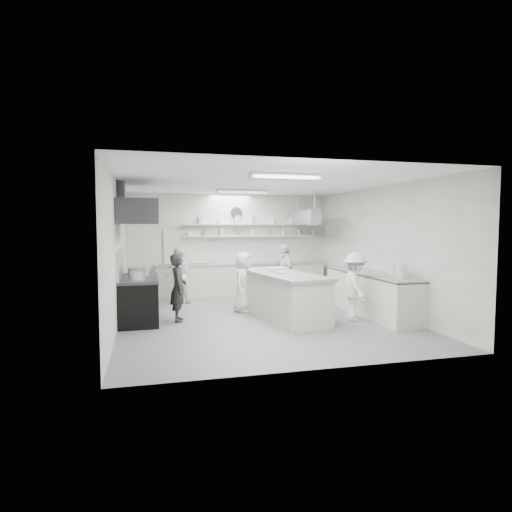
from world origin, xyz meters
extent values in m
cube|color=gray|center=(0.00, 0.00, -0.01)|extent=(6.00, 7.00, 0.02)
cube|color=white|center=(0.00, 0.00, 3.01)|extent=(6.00, 7.00, 0.02)
cube|color=silver|center=(0.00, 3.50, 1.50)|extent=(6.00, 0.04, 3.00)
cube|color=silver|center=(0.00, -3.50, 1.50)|extent=(6.00, 0.04, 3.00)
cube|color=silver|center=(-3.00, 0.00, 1.50)|extent=(0.04, 7.00, 3.00)
cube|color=silver|center=(3.00, 0.00, 1.50)|extent=(0.04, 7.00, 3.00)
cube|color=black|center=(-2.60, 0.40, 0.45)|extent=(0.80, 1.80, 0.90)
cube|color=#35353B|center=(-2.60, 0.40, 2.35)|extent=(0.85, 2.00, 0.50)
cube|color=beige|center=(0.30, 3.20, 0.46)|extent=(5.00, 0.60, 0.92)
cube|color=beige|center=(0.70, 3.37, 1.75)|extent=(4.20, 0.26, 0.04)
cube|color=beige|center=(0.70, 3.37, 2.10)|extent=(4.20, 0.26, 0.04)
cube|color=black|center=(-1.30, 3.48, 1.45)|extent=(1.30, 0.04, 1.00)
cylinder|color=silver|center=(0.20, 3.46, 2.45)|extent=(0.32, 0.05, 0.32)
cube|color=beige|center=(2.65, -0.20, 0.47)|extent=(0.74, 3.30, 0.94)
cube|color=#B2B5BC|center=(2.00, 2.40, 2.30)|extent=(0.30, 1.60, 0.40)
cube|color=beige|center=(0.00, -1.80, 2.94)|extent=(1.30, 0.25, 0.10)
cube|color=beige|center=(0.00, 1.80, 2.94)|extent=(1.30, 0.25, 0.10)
cube|color=beige|center=(0.52, -0.12, 0.48)|extent=(1.40, 2.74, 0.97)
cylinder|color=#B2B5BC|center=(-2.60, 0.61, 1.03)|extent=(0.45, 0.45, 0.24)
imported|color=black|center=(-1.77, 0.13, 0.73)|extent=(0.39, 0.56, 1.47)
imported|color=silver|center=(-1.63, 2.35, 0.74)|extent=(0.75, 0.60, 1.48)
imported|color=silver|center=(-0.18, 0.84, 0.71)|extent=(0.77, 0.83, 1.43)
imported|color=silver|center=(1.02, 1.32, 0.80)|extent=(0.48, 0.97, 1.59)
imported|color=silver|center=(1.97, -0.73, 0.74)|extent=(0.71, 1.04, 1.49)
imported|color=#B2B5BC|center=(0.45, -0.07, 1.00)|extent=(0.34, 0.34, 0.07)
imported|color=beige|center=(0.24, -0.33, 0.99)|extent=(0.19, 0.19, 0.06)
imported|color=beige|center=(2.84, -0.76, 0.97)|extent=(0.27, 0.27, 0.05)
camera|label=1|loc=(-2.40, -9.08, 2.08)|focal=29.86mm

